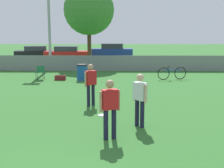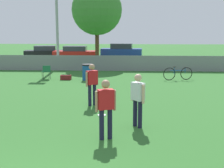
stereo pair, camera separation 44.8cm
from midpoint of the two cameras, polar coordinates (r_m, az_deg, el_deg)
The scene contains 14 objects.
fence_backline at distance 22.31m, azimuth -1.37°, elevation 3.84°, with size 26.56×0.07×1.21m.
light_pole at distance 24.44m, azimuth -9.59°, elevation 14.10°, with size 0.90×0.36×8.00m.
tree_near_pole at distance 25.77m, azimuth -2.28°, elevation 13.38°, with size 4.06×4.06×6.51m.
player_receiver_white at distance 9.34m, azimuth 6.11°, elevation -2.29°, with size 0.43×0.47×1.62m.
player_thrower_red at distance 11.96m, azimuth -2.61°, elevation 0.45°, with size 0.45×0.45×1.62m.
player_defender_red at distance 8.24m, azimuth 0.40°, elevation -3.87°, with size 0.54×0.36×1.62m.
frisbee_disc at distance 10.74m, azimuth -0.68°, elevation -5.71°, with size 0.29×0.29×0.03m.
folding_chair_sideline at distance 18.88m, azimuth -11.26°, elevation 2.37°, with size 0.61×0.61×0.83m.
bicycle_sideline at distance 18.63m, azimuth 12.64°, elevation 1.89°, with size 1.76×0.58×0.80m.
trash_bin at distance 18.23m, azimuth -3.83°, elevation 2.20°, with size 0.61×0.61×0.93m.
gear_bag_sideline at distance 18.51m, azimuth -7.75°, elevation 1.22°, with size 0.61×0.34×0.30m.
parked_car_dark at distance 32.79m, azimuth -11.72°, elevation 5.74°, with size 4.37×2.53×1.29m.
parked_car_red at distance 30.90m, azimuth -6.31°, elevation 5.69°, with size 4.26×1.96×1.33m.
parked_car_blue at distance 33.31m, azimuth 2.14°, elevation 6.12°, with size 4.40×2.00×1.47m.
Camera 2 is at (1.98, -4.11, 2.90)m, focal length 50.00 mm.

